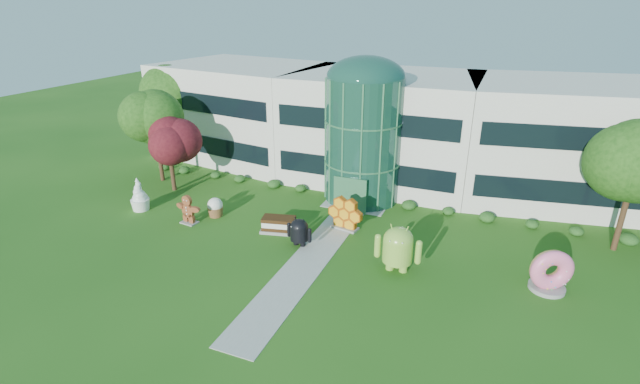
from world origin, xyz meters
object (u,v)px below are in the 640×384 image
at_px(android_green, 398,246).
at_px(donut, 550,270).
at_px(android_black, 299,230).
at_px(gingerbread, 188,209).

distance_m(android_green, donut, 8.48).
relative_size(android_black, gingerbread, 0.93).
xyz_separation_m(donut, gingerbread, (-24.03, -0.67, -0.17)).
xyz_separation_m(android_black, donut, (15.11, 0.67, 0.17)).
distance_m(android_green, gingerbread, 15.67).
bearing_deg(android_black, donut, 10.82).
relative_size(donut, gingerbread, 1.07).
height_order(android_black, gingerbread, android_black).
height_order(android_green, gingerbread, android_green).
relative_size(android_green, android_black, 1.50).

